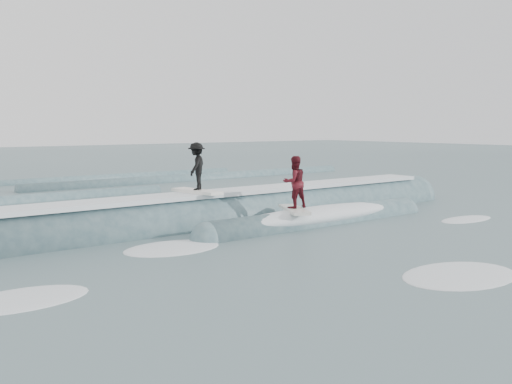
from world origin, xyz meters
TOP-DOWN VIEW (x-y plane):
  - ground at (0.00, 0.00)m, footprint 160.00×160.00m
  - breaking_wave at (0.31, 4.10)m, footprint 21.54×3.82m
  - surfer_black at (-1.68, 4.49)m, footprint 1.13×2.06m
  - surfer_red at (0.63, 2.29)m, footprint 1.38×2.04m
  - whitewater at (-2.10, -0.56)m, footprint 17.26×8.50m
  - far_swells at (0.32, 17.65)m, footprint 38.32×8.65m

SIDE VIEW (x-z plane):
  - ground at x=0.00m, z-range 0.00..0.00m
  - whitewater at x=-2.10m, z-range -0.05..0.05m
  - far_swells at x=0.32m, z-range -0.40..0.40m
  - breaking_wave at x=0.31m, z-range -0.99..1.08m
  - surfer_red at x=0.63m, z-range 0.50..2.28m
  - surfer_black at x=-1.68m, z-range 1.07..2.72m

